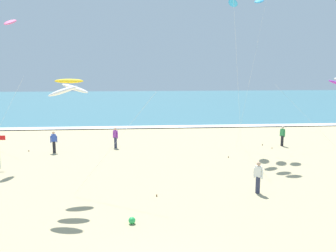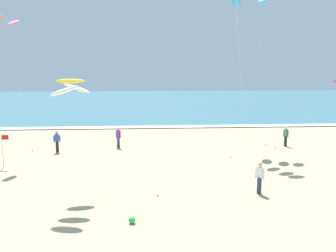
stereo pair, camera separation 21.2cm
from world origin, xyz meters
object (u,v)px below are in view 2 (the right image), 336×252
at_px(bystander_purple_top, 118,137).
at_px(beach_ball, 132,220).
at_px(bystander_white_top, 260,178).
at_px(lifeguard_flag, 3,147).
at_px(kite_arc_golden_mid, 71,87).
at_px(bystander_green_top, 286,136).
at_px(kite_arc_emerald_low, 249,0).
at_px(bystander_blue_top, 57,141).

xyz_separation_m(bystander_purple_top, beach_ball, (1.48, -13.82, -0.67)).
relative_size(bystander_white_top, lifeguard_flag, 0.76).
xyz_separation_m(kite_arc_golden_mid, bystander_white_top, (8.97, -0.25, -4.45)).
distance_m(bystander_green_top, bystander_white_top, 11.78).
distance_m(kite_arc_emerald_low, beach_ball, 19.80).
relative_size(kite_arc_emerald_low, bystander_blue_top, 7.26).
distance_m(kite_arc_emerald_low, bystander_white_top, 15.33).
xyz_separation_m(bystander_white_top, bystander_purple_top, (-7.63, 10.82, 0.00)).
xyz_separation_m(kite_arc_golden_mid, lifeguard_flag, (-5.39, 5.50, -4.00)).
relative_size(kite_arc_emerald_low, bystander_purple_top, 7.26).
bearing_deg(bystander_white_top, kite_arc_golden_mid, 178.38).
height_order(bystander_blue_top, lifeguard_flag, lifeguard_flag).
xyz_separation_m(bystander_green_top, beach_ball, (-11.71, -13.39, -0.67)).
bearing_deg(bystander_white_top, bystander_purple_top, 125.17).
height_order(kite_arc_emerald_low, lifeguard_flag, kite_arc_emerald_low).
height_order(bystander_green_top, beach_ball, bystander_green_top).
bearing_deg(kite_arc_golden_mid, bystander_blue_top, 108.06).
relative_size(kite_arc_emerald_low, beach_ball, 41.21).
relative_size(kite_arc_emerald_low, bystander_white_top, 7.26).
bearing_deg(bystander_purple_top, beach_ball, -83.91).
height_order(bystander_green_top, bystander_white_top, same).
xyz_separation_m(bystander_blue_top, bystander_purple_top, (4.38, 1.26, 0.00)).
height_order(bystander_purple_top, beach_ball, bystander_purple_top).
distance_m(bystander_white_top, bystander_purple_top, 13.24).
relative_size(bystander_green_top, bystander_blue_top, 1.00).
bearing_deg(bystander_green_top, kite_arc_golden_mid, -145.11).
xyz_separation_m(bystander_blue_top, lifeguard_flag, (-2.36, -3.81, 0.45)).
height_order(kite_arc_golden_mid, kite_arc_emerald_low, kite_arc_emerald_low).
bearing_deg(bystander_green_top, bystander_white_top, -118.15).
bearing_deg(kite_arc_emerald_low, bystander_green_top, -11.71).
distance_m(kite_arc_golden_mid, bystander_blue_top, 10.75).
xyz_separation_m(kite_arc_golden_mid, bystander_green_top, (14.53, 10.13, -4.45)).
height_order(kite_arc_golden_mid, bystander_purple_top, kite_arc_golden_mid).
distance_m(kite_arc_golden_mid, lifeguard_flag, 8.68).
height_order(kite_arc_golden_mid, bystander_white_top, kite_arc_golden_mid).
xyz_separation_m(kite_arc_golden_mid, kite_arc_emerald_low, (11.39, 10.78, 5.91)).
bearing_deg(bystander_blue_top, beach_ball, -65.01).
bearing_deg(beach_ball, kite_arc_emerald_low, 58.61).
distance_m(kite_arc_emerald_low, bystander_purple_top, 14.43).
relative_size(bystander_blue_top, bystander_purple_top, 1.00).
distance_m(bystander_green_top, bystander_blue_top, 17.58).
distance_m(kite_arc_golden_mid, kite_arc_emerald_low, 16.76).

